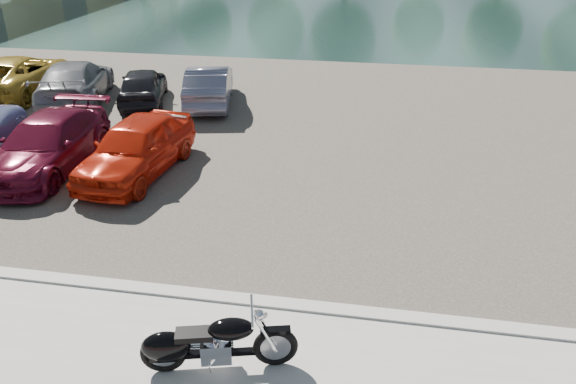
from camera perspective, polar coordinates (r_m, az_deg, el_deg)
name	(u,v)px	position (r m, az deg, el deg)	size (l,w,h in m)	color
kerb	(222,299)	(10.22, -6.68, -10.72)	(60.00, 0.30, 0.14)	#AFACA5
parking_lot	(300,129)	(18.04, 1.25, 6.47)	(60.00, 18.00, 0.04)	#3D3831
river	(358,1)	(46.23, 7.10, 18.71)	(120.00, 40.00, 0.00)	#192E2C
motorcycle	(204,344)	(8.60, -8.49, -15.04)	(2.29, 0.95, 1.05)	black
car_3	(47,144)	(16.18, -23.25, 4.50)	(1.93, 4.76, 1.38)	#5C0D23
car_4	(136,147)	(15.08, -15.14, 4.43)	(1.73, 4.31, 1.47)	red
car_6	(19,75)	(23.75, -25.66, 10.70)	(2.35, 5.09, 1.42)	#AF8C28
car_7	(75,81)	(21.87, -20.83, 10.46)	(2.06, 5.06, 1.47)	gray
car_8	(143,85)	(21.01, -14.55, 10.44)	(1.50, 3.72, 1.27)	black
car_9	(209,85)	(20.37, -8.01, 10.69)	(1.45, 4.17, 1.37)	slate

